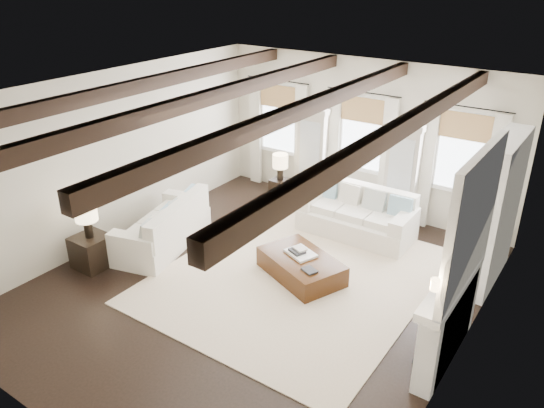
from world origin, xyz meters
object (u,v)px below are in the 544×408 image
Objects in this scene: ottoman at (301,267)px; sofa_back at (358,216)px; side_table_back at (280,191)px; side_table_front at (92,251)px; sofa_left at (165,228)px.

sofa_back is at bearing 109.87° from ottoman.
side_table_front is at bearing -106.63° from side_table_back.
sofa_back is 3.77× the size of side_table_front.
sofa_back is 1.52× the size of ottoman.
sofa_back is 1.98m from ottoman.
side_table_front reaches higher than side_table_back.
side_table_back is at bearing 170.66° from sofa_back.
sofa_back is 2.09m from side_table_back.
side_table_front is (-3.28, -3.76, -0.08)m from sofa_back.
ottoman is at bearing -49.45° from side_table_back.
sofa_back is 4.99m from side_table_front.
ottoman is at bearing 11.14° from sofa_left.
sofa_back reaches higher than ottoman.
sofa_left is 2.92m from side_table_back.
sofa_left is 2.72m from ottoman.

